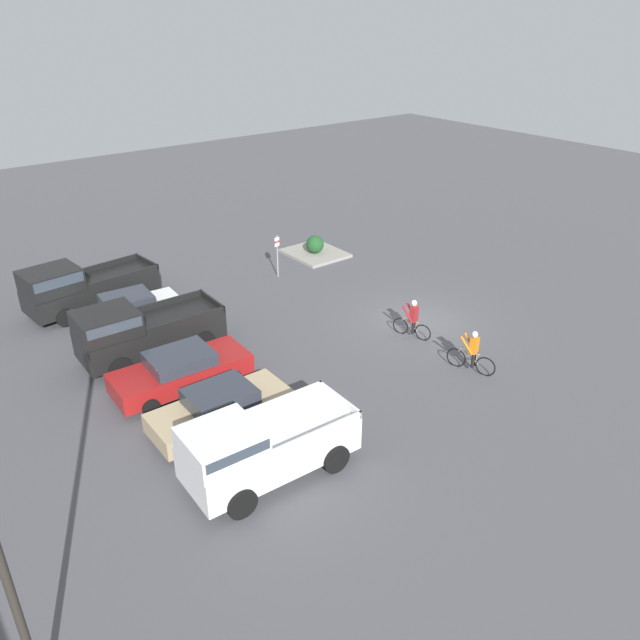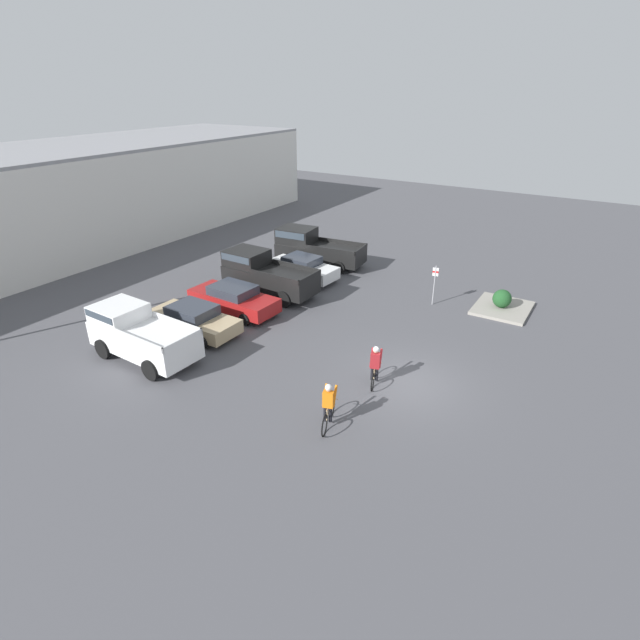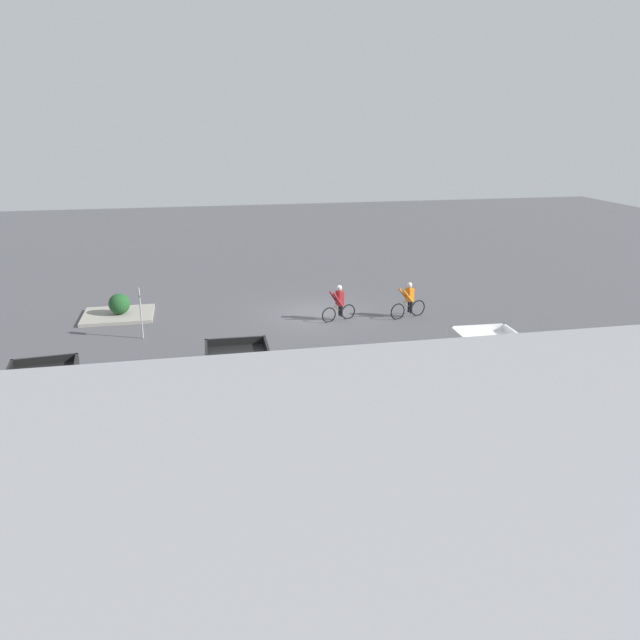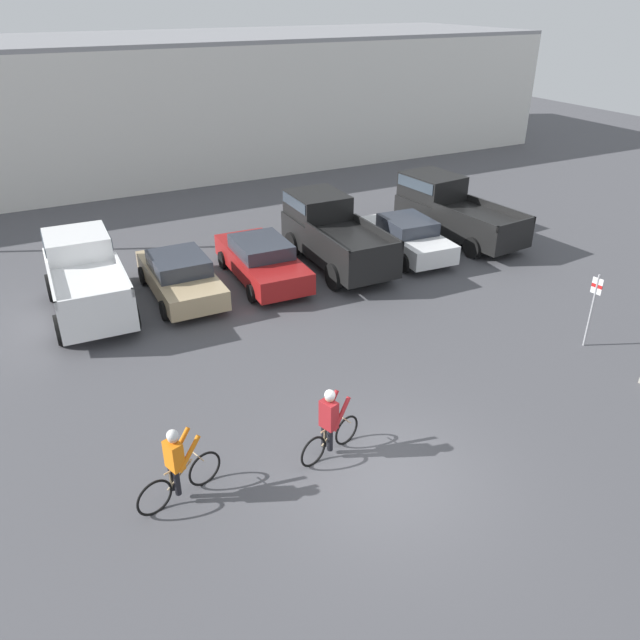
{
  "view_description": "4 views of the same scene",
  "coord_description": "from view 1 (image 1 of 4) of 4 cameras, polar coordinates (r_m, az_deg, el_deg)",
  "views": [
    {
      "loc": [
        -15.88,
        17.7,
        12.04
      ],
      "look_at": [
        0.9,
        4.59,
        1.2
      ],
      "focal_mm": 35.0,
      "sensor_mm": 36.0,
      "label": 1
    },
    {
      "loc": [
        -15.82,
        -5.74,
        10.67
      ],
      "look_at": [
        0.9,
        4.59,
        1.2
      ],
      "focal_mm": 28.0,
      "sensor_mm": 36.0,
      "label": 2
    },
    {
      "loc": [
        5.52,
        26.95,
        8.49
      ],
      "look_at": [
        0.9,
        4.59,
        1.2
      ],
      "focal_mm": 35.0,
      "sensor_mm": 36.0,
      "label": 3
    },
    {
      "loc": [
        -5.7,
        -8.01,
        8.74
      ],
      "look_at": [
        0.9,
        4.59,
        1.2
      ],
      "focal_mm": 35.0,
      "sensor_mm": 36.0,
      "label": 4
    }
  ],
  "objects": [
    {
      "name": "ground_plane",
      "position": [
        26.66,
        8.99,
        -0.23
      ],
      "size": [
        80.0,
        80.0,
        0.0
      ],
      "primitive_type": "plane",
      "color": "#4C4C51"
    },
    {
      "name": "curb_island",
      "position": [
        33.62,
        -0.46,
        6.13
      ],
      "size": [
        3.1,
        2.66,
        0.15
      ],
      "primitive_type": "cube",
      "color": "gray",
      "rests_on": "ground_plane"
    },
    {
      "name": "cyclist_0",
      "position": [
        25.14,
        8.48,
        0.12
      ],
      "size": [
        1.64,
        0.61,
        1.64
      ],
      "color": "black",
      "rests_on": "ground_plane"
    },
    {
      "name": "pickup_truck_2",
      "position": [
        28.88,
        -21.16,
        2.88
      ],
      "size": [
        2.6,
        5.76,
        2.21
      ],
      "color": "black",
      "rests_on": "ground_plane"
    },
    {
      "name": "shrub",
      "position": [
        33.32,
        -0.46,
        6.93
      ],
      "size": [
        0.94,
        0.94,
        0.94
      ],
      "color": "#1E4C23",
      "rests_on": "curb_island"
    },
    {
      "name": "fire_lane_sign",
      "position": [
        30.41,
        -3.93,
        6.23
      ],
      "size": [
        0.07,
        0.3,
        2.14
      ],
      "color": "#9E9EA3",
      "rests_on": "ground_plane"
    },
    {
      "name": "sedan_0",
      "position": [
        20.01,
        -9.03,
        -7.96
      ],
      "size": [
        2.06,
        4.52,
        1.37
      ],
      "color": "tan",
      "rests_on": "ground_plane"
    },
    {
      "name": "cyclist_1",
      "position": [
        23.22,
        13.77,
        -2.82
      ],
      "size": [
        1.82,
        0.65,
        1.66
      ],
      "color": "black",
      "rests_on": "ground_plane"
    },
    {
      "name": "pickup_truck_0",
      "position": [
        17.67,
        -5.5,
        -11.39
      ],
      "size": [
        2.4,
        5.01,
        2.1
      ],
      "color": "white",
      "rests_on": "ground_plane"
    },
    {
      "name": "pickup_truck_1",
      "position": [
        24.14,
        -16.18,
        -0.92
      ],
      "size": [
        2.32,
        5.36,
        2.26
      ],
      "color": "black",
      "rests_on": "ground_plane"
    },
    {
      "name": "sedan_1",
      "position": [
        22.15,
        -12.59,
        -4.51
      ],
      "size": [
        2.16,
        4.82,
        1.41
      ],
      "color": "maroon",
      "rests_on": "ground_plane"
    },
    {
      "name": "sedan_2",
      "position": [
        26.9,
        -17.12,
        0.83
      ],
      "size": [
        2.17,
        4.41,
        1.42
      ],
      "color": "white",
      "rests_on": "ground_plane"
    }
  ]
}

